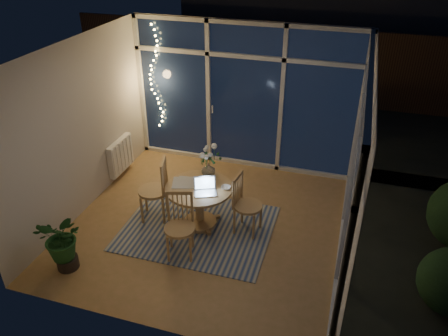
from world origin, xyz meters
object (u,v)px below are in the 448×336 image
at_px(potted_plant, 64,245).
at_px(laptop, 205,187).
at_px(chair_left, 153,189).
at_px(chair_front, 180,227).
at_px(chair_right, 248,205).
at_px(dining_table, 200,206).
at_px(flower_vase, 208,170).

bearing_deg(potted_plant, laptop, 40.10).
relative_size(chair_left, laptop, 3.29).
xyz_separation_m(chair_front, potted_plant, (-1.33, -0.67, -0.09)).
bearing_deg(chair_front, chair_left, 119.67).
bearing_deg(chair_left, chair_right, 78.32).
bearing_deg(chair_right, chair_front, 143.67).
bearing_deg(potted_plant, chair_left, 64.99).
bearing_deg(laptop, chair_front, -129.73).
relative_size(dining_table, chair_left, 0.96).
height_order(chair_front, laptop, chair_front).
xyz_separation_m(dining_table, chair_left, (-0.72, -0.04, 0.18)).
distance_m(chair_right, flower_vase, 0.80).
relative_size(chair_left, chair_front, 1.08).
relative_size(chair_left, chair_right, 1.09).
xyz_separation_m(chair_left, chair_front, (0.70, -0.68, -0.04)).
xyz_separation_m(chair_left, potted_plant, (-0.63, -1.35, -0.13)).
xyz_separation_m(laptop, potted_plant, (-1.49, -1.26, -0.40)).
xyz_separation_m(dining_table, chair_right, (0.72, 0.06, 0.13)).
height_order(chair_left, chair_front, chair_left).
relative_size(chair_right, chair_front, 0.99).
distance_m(dining_table, flower_vase, 0.55).
distance_m(flower_vase, potted_plant, 2.24).
bearing_deg(chair_right, flower_vase, 75.17).
height_order(laptop, potted_plant, laptop).
bearing_deg(laptop, chair_left, 149.60).
relative_size(laptop, flower_vase, 1.48).
distance_m(chair_left, laptop, 0.91).
xyz_separation_m(flower_vase, potted_plant, (-1.38, -1.72, -0.39)).
bearing_deg(dining_table, flower_vase, 85.09).
xyz_separation_m(dining_table, chair_front, (-0.02, -0.72, 0.14)).
bearing_deg(flower_vase, chair_front, -92.47).
bearing_deg(chair_front, potted_plant, -169.52).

